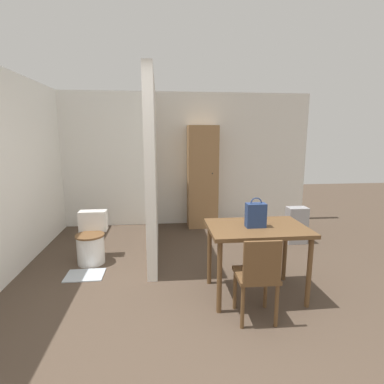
# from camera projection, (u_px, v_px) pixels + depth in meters

# --- Properties ---
(ground_plane) EXTENTS (16.00, 16.00, 0.00)m
(ground_plane) POSITION_uv_depth(u_px,v_px,m) (203.00, 365.00, 2.28)
(ground_plane) COLOR #4C3D30
(wall_back) EXTENTS (5.19, 0.12, 2.50)m
(wall_back) POSITION_uv_depth(u_px,v_px,m) (175.00, 160.00, 5.75)
(wall_back) COLOR white
(wall_back) RESTS_ON ground_plane
(wall_left) EXTENTS (0.12, 4.74, 2.50)m
(wall_left) POSITION_uv_depth(u_px,v_px,m) (7.00, 174.00, 3.64)
(wall_left) COLOR white
(wall_left) RESTS_ON ground_plane
(partition_wall) EXTENTS (0.12, 2.37, 2.50)m
(partition_wall) POSITION_uv_depth(u_px,v_px,m) (152.00, 167.00, 4.49)
(partition_wall) COLOR white
(partition_wall) RESTS_ON ground_plane
(dining_table) EXTENTS (1.03, 0.71, 0.78)m
(dining_table) POSITION_uv_depth(u_px,v_px,m) (257.00, 235.00, 3.16)
(dining_table) COLOR brown
(dining_table) RESTS_ON ground_plane
(wooden_chair) EXTENTS (0.38, 0.38, 0.83)m
(wooden_chair) POSITION_uv_depth(u_px,v_px,m) (258.00, 275.00, 2.73)
(wooden_chair) COLOR brown
(wooden_chair) RESTS_ON ground_plane
(toilet) EXTENTS (0.38, 0.53, 0.67)m
(toilet) POSITION_uv_depth(u_px,v_px,m) (91.00, 241.00, 4.10)
(toilet) COLOR white
(toilet) RESTS_ON ground_plane
(handbag) EXTENTS (0.20, 0.11, 0.31)m
(handbag) POSITION_uv_depth(u_px,v_px,m) (256.00, 215.00, 3.10)
(handbag) COLOR navy
(handbag) RESTS_ON dining_table
(wooden_cabinet) EXTENTS (0.55, 0.43, 1.89)m
(wooden_cabinet) POSITION_uv_depth(u_px,v_px,m) (202.00, 177.00, 5.58)
(wooden_cabinet) COLOR #997047
(wooden_cabinet) RESTS_ON ground_plane
(bath_mat) EXTENTS (0.46, 0.34, 0.01)m
(bath_mat) POSITION_uv_depth(u_px,v_px,m) (85.00, 275.00, 3.72)
(bath_mat) COLOR #B2BCC6
(bath_mat) RESTS_ON ground_plane
(space_heater) EXTENTS (0.32, 0.20, 0.59)m
(space_heater) POSITION_uv_depth(u_px,v_px,m) (296.00, 225.00, 4.81)
(space_heater) COLOR #9E9EA3
(space_heater) RESTS_ON ground_plane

